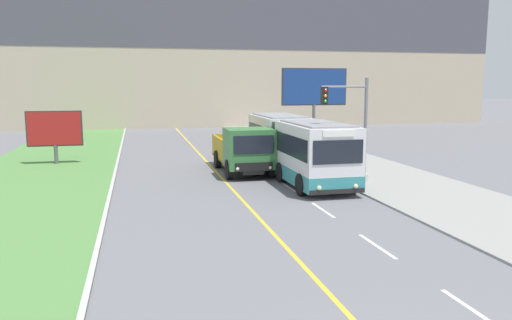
# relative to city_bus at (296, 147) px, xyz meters

# --- Properties ---
(apartment_block_background) EXTENTS (80.00, 8.04, 25.57)m
(apartment_block_background) POSITION_rel_city_bus_xyz_m (-3.96, 35.87, 11.19)
(apartment_block_background) COLOR #BCAD93
(apartment_block_background) RESTS_ON ground_plane
(city_bus) EXTENTS (2.72, 11.83, 3.14)m
(city_bus) POSITION_rel_city_bus_xyz_m (0.00, 0.00, 0.00)
(city_bus) COLOR silver
(city_bus) RESTS_ON ground_plane
(dump_truck) EXTENTS (2.55, 6.62, 2.62)m
(dump_truck) POSITION_rel_city_bus_xyz_m (-2.53, 1.04, -0.28)
(dump_truck) COLOR black
(dump_truck) RESTS_ON ground_plane
(traffic_light_mast) EXTENTS (2.28, 0.32, 5.21)m
(traffic_light_mast) POSITION_rel_city_bus_xyz_m (1.38, -4.06, 1.75)
(traffic_light_mast) COLOR slate
(traffic_light_mast) RESTS_ON ground_plane
(billboard_large) EXTENTS (5.15, 0.24, 6.16)m
(billboard_large) POSITION_rel_city_bus_xyz_m (5.01, 10.96, 2.98)
(billboard_large) COLOR #59595B
(billboard_large) RESTS_ON ground_plane
(billboard_small) EXTENTS (3.29, 0.24, 3.32)m
(billboard_small) POSITION_rel_city_bus_xyz_m (-13.23, 7.48, 0.56)
(billboard_small) COLOR #59595B
(billboard_small) RESTS_ON ground_plane
(planter_round_near) EXTENTS (0.92, 0.92, 1.04)m
(planter_round_near) POSITION_rel_city_bus_xyz_m (2.48, -2.60, -1.06)
(planter_round_near) COLOR #B7B2A8
(planter_round_near) RESTS_ON sidewalk_right
(planter_round_second) EXTENTS (1.00, 1.00, 1.12)m
(planter_round_second) POSITION_rel_city_bus_xyz_m (2.66, 1.83, -1.02)
(planter_round_second) COLOR #B7B2A8
(planter_round_second) RESTS_ON sidewalk_right
(planter_round_third) EXTENTS (1.04, 1.04, 1.13)m
(planter_round_third) POSITION_rel_city_bus_xyz_m (2.60, 6.26, -1.02)
(planter_round_third) COLOR #B7B2A8
(planter_round_third) RESTS_ON sidewalk_right
(planter_round_far) EXTENTS (1.01, 1.01, 1.13)m
(planter_round_far) POSITION_rel_city_bus_xyz_m (2.52, 10.70, -1.02)
(planter_round_far) COLOR #B7B2A8
(planter_round_far) RESTS_ON sidewalk_right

